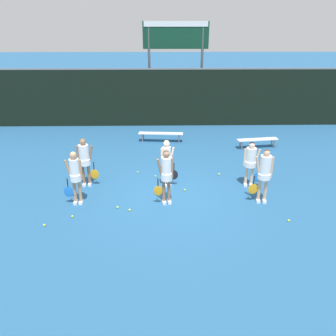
{
  "coord_description": "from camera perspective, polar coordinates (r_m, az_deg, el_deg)",
  "views": [
    {
      "loc": [
        -0.24,
        -9.95,
        5.26
      ],
      "look_at": [
        -0.05,
        0.02,
        0.95
      ],
      "focal_mm": 35.0,
      "sensor_mm": 36.0,
      "label": 1
    }
  ],
  "objects": [
    {
      "name": "ground_plane",
      "position": [
        11.26,
        0.26,
        -4.51
      ],
      "size": [
        140.0,
        140.0,
        0.0
      ],
      "primitive_type": "plane",
      "color": "#235684"
    },
    {
      "name": "fence_windscreen",
      "position": [
        18.8,
        -0.35,
        12.18
      ],
      "size": [
        60.0,
        0.08,
        3.22
      ],
      "color": "black",
      "rests_on": "ground_plane"
    },
    {
      "name": "scoreboard",
      "position": [
        19.31,
        1.36,
        20.61
      ],
      "size": [
        3.63,
        0.15,
        5.56
      ],
      "color": "#515156",
      "rests_on": "ground_plane"
    },
    {
      "name": "bench_courtside",
      "position": [
        15.98,
        15.32,
        4.7
      ],
      "size": [
        1.97,
        0.62,
        0.43
      ],
      "rotation": [
        0.0,
        0.0,
        0.14
      ],
      "color": "silver",
      "rests_on": "ground_plane"
    },
    {
      "name": "bench_far",
      "position": [
        16.27,
        -1.27,
        5.93
      ],
      "size": [
        2.21,
        0.54,
        0.45
      ],
      "rotation": [
        0.0,
        0.0,
        -0.08
      ],
      "color": "silver",
      "rests_on": "ground_plane"
    },
    {
      "name": "player_0",
      "position": [
        10.63,
        -15.89,
        -0.97
      ],
      "size": [
        0.65,
        0.35,
        1.77
      ],
      "rotation": [
        0.0,
        0.0,
        0.01
      ],
      "color": "tan",
      "rests_on": "ground_plane"
    },
    {
      "name": "player_1",
      "position": [
        10.23,
        -0.32,
        -0.82
      ],
      "size": [
        0.62,
        0.35,
        1.81
      ],
      "rotation": [
        0.0,
        0.0,
        0.17
      ],
      "color": "#8C664C",
      "rests_on": "ground_plane"
    },
    {
      "name": "player_2",
      "position": [
        10.74,
        16.43,
        -0.56
      ],
      "size": [
        0.7,
        0.41,
        1.81
      ],
      "rotation": [
        0.0,
        0.0,
        -0.12
      ],
      "color": "tan",
      "rests_on": "ground_plane"
    },
    {
      "name": "player_3",
      "position": [
        11.8,
        -14.32,
        1.66
      ],
      "size": [
        0.69,
        0.4,
        1.76
      ],
      "rotation": [
        0.0,
        0.0,
        0.12
      ],
      "color": "#8C664C",
      "rests_on": "ground_plane"
    },
    {
      "name": "player_4",
      "position": [
        11.4,
        -0.21,
        1.45
      ],
      "size": [
        0.62,
        0.34,
        1.71
      ],
      "rotation": [
        0.0,
        0.0,
        0.21
      ],
      "color": "beige",
      "rests_on": "ground_plane"
    },
    {
      "name": "player_5",
      "position": [
        11.79,
        14.2,
        1.27
      ],
      "size": [
        0.69,
        0.41,
        1.65
      ],
      "rotation": [
        0.0,
        0.0,
        -0.12
      ],
      "color": "beige",
      "rests_on": "ground_plane"
    },
    {
      "name": "tennis_ball_0",
      "position": [
        12.86,
        -5.3,
        -0.74
      ],
      "size": [
        0.07,
        0.07,
        0.07
      ],
      "primitive_type": "sphere",
      "color": "#CCE033",
      "rests_on": "ground_plane"
    },
    {
      "name": "tennis_ball_1",
      "position": [
        10.31,
        -6.7,
        -7.26
      ],
      "size": [
        0.07,
        0.07,
        0.07
      ],
      "primitive_type": "sphere",
      "color": "#CCE033",
      "rests_on": "ground_plane"
    },
    {
      "name": "tennis_ball_2",
      "position": [
        11.63,
        -15.12,
        -4.24
      ],
      "size": [
        0.07,
        0.07,
        0.07
      ],
      "primitive_type": "sphere",
      "color": "#CCE033",
      "rests_on": "ground_plane"
    },
    {
      "name": "tennis_ball_3",
      "position": [
        10.16,
        -20.72,
        -9.29
      ],
      "size": [
        0.07,
        0.07,
        0.07
      ],
      "primitive_type": "sphere",
      "color": "#CCE033",
      "rests_on": "ground_plane"
    },
    {
      "name": "tennis_ball_4",
      "position": [
        12.79,
        8.91,
        -1.06
      ],
      "size": [
        0.07,
        0.07,
        0.07
      ],
      "primitive_type": "sphere",
      "color": "#CCE033",
      "rests_on": "ground_plane"
    },
    {
      "name": "tennis_ball_5",
      "position": [
        10.51,
        -8.77,
        -6.78
      ],
      "size": [
        0.07,
        0.07,
        0.07
      ],
      "primitive_type": "sphere",
      "color": "#CCE033",
      "rests_on": "ground_plane"
    },
    {
      "name": "tennis_ball_6",
      "position": [
        10.35,
        20.28,
        -8.59
      ],
      "size": [
        0.07,
        0.07,
        0.07
      ],
      "primitive_type": "sphere",
      "color": "#CCE033",
      "rests_on": "ground_plane"
    },
    {
      "name": "tennis_ball_7",
      "position": [
        11.46,
        2.92,
        -3.83
      ],
      "size": [
        0.07,
        0.07,
        0.07
      ],
      "primitive_type": "sphere",
      "color": "#CCE033",
      "rests_on": "ground_plane"
    },
    {
      "name": "tennis_ball_8",
      "position": [
        12.49,
        -2.21,
        -1.43
      ],
      "size": [
        0.07,
        0.07,
        0.07
      ],
      "primitive_type": "sphere",
      "color": "#CCE033",
      "rests_on": "ground_plane"
    },
    {
      "name": "tennis_ball_9",
      "position": [
        10.33,
        -16.33,
        -8.09
      ],
      "size": [
        0.07,
        0.07,
        0.07
      ],
      "primitive_type": "sphere",
      "color": "#CCE033",
      "rests_on": "ground_plane"
    }
  ]
}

